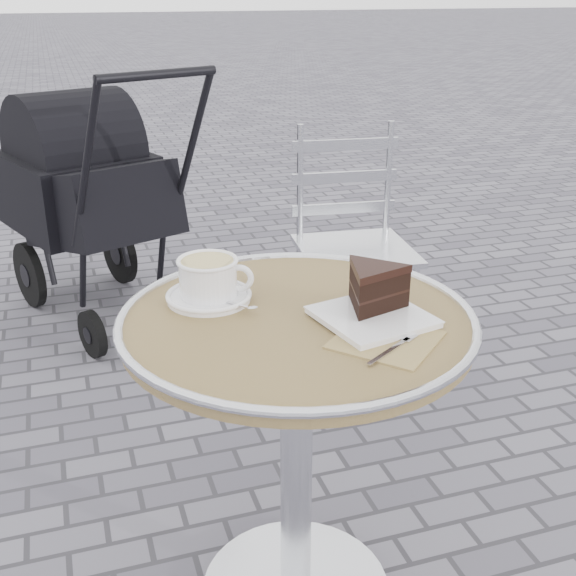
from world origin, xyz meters
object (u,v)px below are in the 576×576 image
object	(u,v)px
bistro_chair	(349,219)
cake_plate_set	(373,294)
cafe_table	(297,388)
baby_stroller	(92,204)
cappuccino_set	(209,282)

from	to	relation	value
bistro_chair	cake_plate_set	bearing A→B (deg)	-104.11
cafe_table	bistro_chair	size ratio (longest dim) A/B	0.84
cafe_table	cake_plate_set	bearing A→B (deg)	-17.56
cafe_table	baby_stroller	world-z (taller)	baby_stroller
cake_plate_set	bistro_chair	world-z (taller)	bistro_chair
cappuccino_set	baby_stroller	distance (m)	1.71
cake_plate_set	cafe_table	bearing A→B (deg)	150.44
cafe_table	cappuccino_set	size ratio (longest dim) A/B	3.80
cappuccino_set	baby_stroller	bearing A→B (deg)	115.65
cappuccino_set	bistro_chair	xyz separation A→B (m)	(0.73, 0.98, -0.22)
cappuccino_set	bistro_chair	world-z (taller)	bistro_chair
cafe_table	bistro_chair	bearing A→B (deg)	62.49
cafe_table	baby_stroller	bearing A→B (deg)	99.36
baby_stroller	bistro_chair	bearing A→B (deg)	-59.91
baby_stroller	cafe_table	bearing A→B (deg)	-101.81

